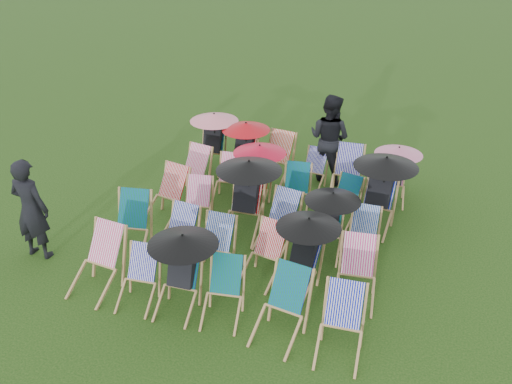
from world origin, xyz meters
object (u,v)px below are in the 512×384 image
(deckchair_5, at_px, (341,326))
(person_left, at_px, (31,209))
(deckchair_0, at_px, (96,262))
(deckchair_29, at_px, (394,173))
(person_rear, at_px, (329,138))

(deckchair_5, bearing_deg, person_left, 170.13)
(person_left, bearing_deg, deckchair_0, 163.40)
(person_left, bearing_deg, deckchair_5, 174.19)
(deckchair_5, distance_m, deckchair_29, 4.75)
(deckchair_29, relative_size, person_left, 0.62)
(deckchair_0, height_order, deckchair_5, deckchair_0)
(deckchair_0, height_order, person_left, person_left)
(deckchair_5, bearing_deg, deckchair_0, 174.48)
(deckchair_0, height_order, person_rear, person_rear)
(deckchair_0, relative_size, person_rear, 0.53)
(person_left, relative_size, person_rear, 0.95)
(deckchair_29, bearing_deg, deckchair_5, -99.38)
(person_left, bearing_deg, deckchair_29, -143.27)
(deckchair_0, relative_size, person_left, 0.55)
(deckchair_0, bearing_deg, person_rear, 69.38)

